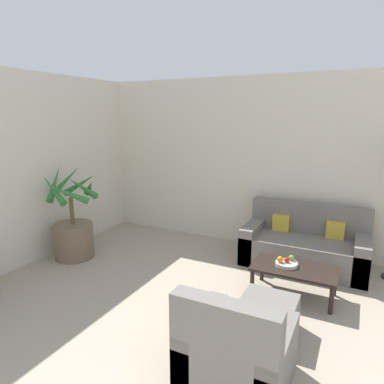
% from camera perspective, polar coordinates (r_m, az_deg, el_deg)
% --- Properties ---
extents(wall_back, '(8.09, 0.06, 2.70)m').
position_cam_1_polar(wall_back, '(5.42, 16.62, 4.21)').
color(wall_back, beige).
rests_on(wall_back, ground_plane).
extents(potted_palm, '(0.79, 0.88, 1.38)m').
position_cam_1_polar(potted_palm, '(5.42, -19.17, -5.99)').
color(potted_palm, brown).
rests_on(potted_palm, ground_plane).
extents(sofa_loveseat, '(1.68, 0.81, 0.84)m').
position_cam_1_polar(sofa_loveseat, '(5.17, 18.22, -8.56)').
color(sofa_loveseat, slate).
rests_on(sofa_loveseat, ground_plane).
extents(coffee_table, '(0.97, 0.53, 0.35)m').
position_cam_1_polar(coffee_table, '(4.29, 16.67, -12.53)').
color(coffee_table, black).
rests_on(coffee_table, ground_plane).
extents(fruit_bowl, '(0.26, 0.26, 0.04)m').
position_cam_1_polar(fruit_bowl, '(4.29, 15.47, -11.48)').
color(fruit_bowl, beige).
rests_on(fruit_bowl, coffee_table).
extents(apple_red, '(0.06, 0.06, 0.06)m').
position_cam_1_polar(apple_red, '(4.26, 15.53, -10.83)').
color(apple_red, red).
rests_on(apple_red, fruit_bowl).
extents(apple_green, '(0.07, 0.07, 0.07)m').
position_cam_1_polar(apple_green, '(4.33, 16.26, -10.49)').
color(apple_green, olive).
rests_on(apple_green, fruit_bowl).
extents(orange_fruit, '(0.07, 0.07, 0.07)m').
position_cam_1_polar(orange_fruit, '(4.25, 14.49, -10.81)').
color(orange_fruit, orange).
rests_on(orange_fruit, fruit_bowl).
extents(armchair, '(0.80, 0.76, 0.85)m').
position_cam_1_polar(armchair, '(2.97, 7.34, -25.09)').
color(armchair, slate).
rests_on(armchair, ground_plane).
extents(ottoman, '(0.53, 0.47, 0.34)m').
position_cam_1_polar(ottoman, '(3.66, 12.60, -19.36)').
color(ottoman, slate).
rests_on(ottoman, ground_plane).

